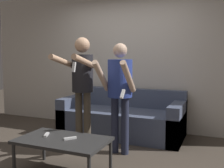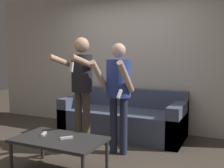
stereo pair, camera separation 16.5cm
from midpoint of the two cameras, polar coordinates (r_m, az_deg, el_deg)
The scene contains 8 objects.
ground_plane at distance 3.87m, azimuth -4.33°, elevation -15.28°, with size 14.00×14.00×0.00m, color #4C4238.
wall_back at distance 5.12m, azimuth 4.78°, elevation 5.35°, with size 6.40×0.06×2.70m.
couch at distance 4.77m, azimuth 3.38°, elevation -7.63°, with size 2.17×0.93×0.80m.
person_standing_left at distance 3.97m, azimuth -5.51°, elevation 1.02°, with size 0.44×0.73×1.69m.
person_standing_right at distance 3.71m, azimuth 2.62°, elevation -0.33°, with size 0.47×0.64×1.59m.
coffee_table at distance 3.24m, azimuth -9.93°, elevation -12.21°, with size 1.07×0.63×0.44m.
remote_near at distance 3.19m, azimuth -8.39°, elevation -11.51°, with size 0.13×0.14×0.02m.
remote_far at distance 3.40m, azimuth -13.26°, elevation -10.53°, with size 0.09×0.15×0.02m.
Camera 2 is at (1.86, -3.10, 1.40)m, focal length 42.00 mm.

